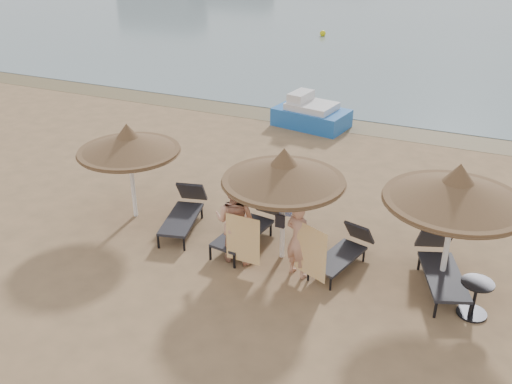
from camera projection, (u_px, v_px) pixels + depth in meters
ground at (249, 259)px, 12.63m from camera, size 160.00×160.00×0.00m
wet_sand_strip at (356, 126)px, 20.35m from camera, size 200.00×1.60×0.01m
palapa_left at (128, 144)px, 13.55m from camera, size 2.48×2.48×2.46m
palapa_center at (284, 172)px, 11.81m from camera, size 2.63×2.63×2.61m
palapa_right at (457, 191)px, 10.77m from camera, size 2.77×2.77×2.75m
lounger_far_left at (184, 211)px, 13.79m from camera, size 1.11×2.13×0.91m
lounger_near_left at (249, 225)px, 13.16m from camera, size 0.98×2.18×0.94m
lounger_near_right at (345, 250)px, 12.29m from camera, size 1.06×1.90×0.81m
lounger_far_right at (441, 265)px, 11.66m from camera, size 1.38×2.24×0.95m
side_table at (474, 299)px, 10.78m from camera, size 0.61×0.61×0.74m
person_left at (235, 214)px, 12.19m from camera, size 1.03×0.68×2.21m
person_right at (299, 234)px, 11.68m from camera, size 1.07×0.88×1.99m
towel_left at (243, 239)px, 11.93m from camera, size 0.79×0.04×1.10m
towel_right at (311, 252)px, 11.44m from camera, size 0.76×0.35×1.15m
bag_patterned at (286, 208)px, 12.38m from camera, size 0.28×0.13×0.34m
bag_dark at (280, 221)px, 12.16m from camera, size 0.21×0.07×0.29m
pedal_boat at (311, 114)px, 20.16m from camera, size 2.75×1.92×1.17m
buoy_left at (323, 33)px, 34.39m from camera, size 0.36×0.36×0.36m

